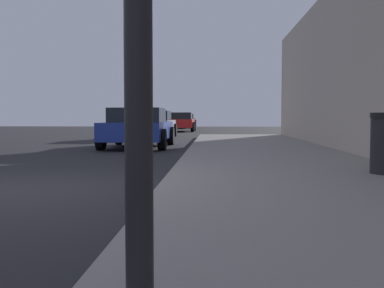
{
  "coord_description": "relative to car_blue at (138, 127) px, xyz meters",
  "views": [
    {
      "loc": [
        2.71,
        -6.0,
        1.0
      ],
      "look_at": [
        2.3,
        2.01,
        0.52
      ],
      "focal_mm": 42.94,
      "sensor_mm": 36.0,
      "label": 1
    }
  ],
  "objects": [
    {
      "name": "car_green",
      "position": [
        -0.35,
        24.53,
        -0.0
      ],
      "size": [
        1.97,
        4.19,
        1.27
      ],
      "color": "#196638",
      "rests_on": "ground_plane"
    },
    {
      "name": "car_blue",
      "position": [
        0.0,
        0.0,
        0.0
      ],
      "size": [
        2.06,
        4.14,
        1.27
      ],
      "color": "#233899",
      "rests_on": "ground_plane"
    },
    {
      "name": "car_black",
      "position": [
        -0.56,
        33.95,
        0.0
      ],
      "size": [
        2.0,
        4.47,
        1.43
      ],
      "color": "black",
      "rests_on": "ground_plane"
    },
    {
      "name": "car_red",
      "position": [
        0.11,
        16.15,
        -0.0
      ],
      "size": [
        2.04,
        4.0,
        1.27
      ],
      "color": "red",
      "rests_on": "ground_plane"
    },
    {
      "name": "sidewalk",
      "position": [
        3.77,
        -8.76,
        -0.57
      ],
      "size": [
        4.0,
        32.0,
        0.15
      ],
      "primitive_type": "cube",
      "color": "gray",
      "rests_on": "ground_plane"
    },
    {
      "name": "car_silver",
      "position": [
        -0.45,
        6.98,
        0.0
      ],
      "size": [
        1.99,
        4.23,
        1.43
      ],
      "color": "#B7B7BF",
      "rests_on": "ground_plane"
    },
    {
      "name": "ground_plane",
      "position": [
        -0.23,
        -8.76,
        -0.65
      ],
      "size": [
        80.0,
        80.0,
        0.0
      ],
      "primitive_type": "plane",
      "color": "#232326"
    }
  ]
}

